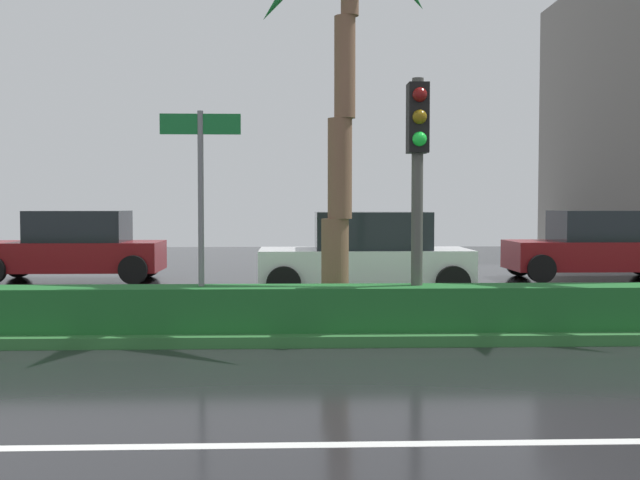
# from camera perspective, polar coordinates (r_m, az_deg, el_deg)

# --- Properties ---
(ground_plane) EXTENTS (90.00, 42.00, 0.10)m
(ground_plane) POSITION_cam_1_polar(r_m,az_deg,el_deg) (13.30, -14.20, -5.73)
(ground_plane) COLOR black
(median_strip) EXTENTS (85.50, 4.00, 0.15)m
(median_strip) POSITION_cam_1_polar(r_m,az_deg,el_deg) (12.32, -15.18, -5.83)
(median_strip) COLOR #2D6B33
(median_strip) RESTS_ON ground_plane
(median_hedge) EXTENTS (76.50, 0.70, 0.60)m
(median_hedge) POSITION_cam_1_polar(r_m,az_deg,el_deg) (10.92, -16.88, -4.94)
(median_hedge) COLOR #1E6028
(median_hedge) RESTS_ON median_strip
(traffic_signal_median_right) EXTENTS (0.28, 0.43, 3.46)m
(traffic_signal_median_right) POSITION_cam_1_polar(r_m,az_deg,el_deg) (10.70, 7.29, 6.19)
(traffic_signal_median_right) COLOR #4C4C47
(traffic_signal_median_right) RESTS_ON median_strip
(street_name_sign) EXTENTS (1.10, 0.08, 3.00)m
(street_name_sign) POSITION_cam_1_polar(r_m,az_deg,el_deg) (10.62, -8.87, 3.74)
(street_name_sign) COLOR slate
(street_name_sign) RESTS_ON median_strip
(car_in_traffic_second) EXTENTS (4.30, 2.02, 1.72)m
(car_in_traffic_second) POSITION_cam_1_polar(r_m,az_deg,el_deg) (19.76, -17.79, -0.51)
(car_in_traffic_second) COLOR maroon
(car_in_traffic_second) RESTS_ON ground_plane
(car_in_traffic_third) EXTENTS (4.30, 2.02, 1.72)m
(car_in_traffic_third) POSITION_cam_1_polar(r_m,az_deg,el_deg) (15.77, 3.49, -1.15)
(car_in_traffic_third) COLOR white
(car_in_traffic_third) RESTS_ON ground_plane
(car_in_traffic_fourth) EXTENTS (4.30, 2.02, 1.72)m
(car_in_traffic_fourth) POSITION_cam_1_polar(r_m,az_deg,el_deg) (20.44, 19.92, -0.44)
(car_in_traffic_fourth) COLOR maroon
(car_in_traffic_fourth) RESTS_ON ground_plane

